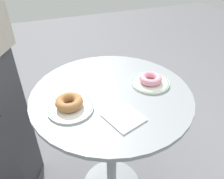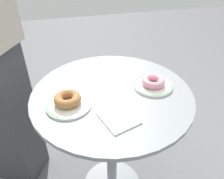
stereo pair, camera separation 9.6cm
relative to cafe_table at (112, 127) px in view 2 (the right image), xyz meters
name	(u,v)px [view 2 (the right image)]	position (x,y,z in m)	size (l,w,h in m)	color
cafe_table	(112,127)	(0.00, 0.00, 0.00)	(0.72, 0.72, 0.73)	gray
plate_left	(69,104)	(-0.19, -0.05, 0.22)	(0.19, 0.19, 0.01)	white
plate_right	(153,85)	(0.19, 0.00, 0.22)	(0.18, 0.18, 0.01)	white
donut_cinnamon	(68,99)	(-0.20, -0.04, 0.24)	(0.11, 0.11, 0.04)	#A36B3D
donut_pink_frosted	(153,81)	(0.19, 0.00, 0.24)	(0.11, 0.11, 0.03)	pink
paper_napkin	(119,118)	(-0.02, -0.17, 0.22)	(0.12, 0.14, 0.01)	white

